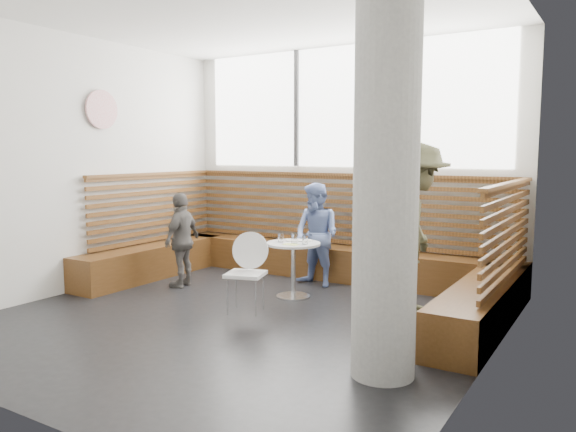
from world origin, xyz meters
The scene contains 15 objects.
room centered at (0.00, 0.00, 1.60)m, with size 5.00×5.00×3.20m.
booth centered at (0.00, 1.77, 0.41)m, with size 5.00×2.50×1.44m.
concrete_column centered at (1.85, -0.60, 1.60)m, with size 0.50×0.50×3.20m, color gray.
wall_art centered at (-2.46, 0.40, 2.30)m, with size 0.50×0.50×0.03m, color white.
cafe_table centered at (0.02, 1.09, 0.48)m, with size 0.65×0.65×0.67m.
cafe_chair centered at (-0.10, 0.33, 0.51)m, with size 0.42×0.41×0.87m.
adult_man centered at (1.49, 1.18, 0.93)m, with size 1.20×0.69×1.86m, color #47472F.
child_back centered at (-0.02, 1.75, 0.68)m, with size 0.66×0.51×1.35m, color #6C82BC.
child_left centered at (-1.51, 0.82, 0.62)m, with size 0.72×0.30×1.23m, color #5B5753.
plate_near centered at (-0.05, 1.20, 0.68)m, with size 0.19×0.19×0.01m, color white.
plate_far centered at (0.08, 1.26, 0.68)m, with size 0.19×0.19×0.01m, color white.
glass_left centered at (-0.14, 1.05, 0.72)m, with size 0.07×0.07×0.10m, color white.
glass_mid centered at (0.06, 1.04, 0.73)m, with size 0.07×0.07×0.12m, color white.
glass_right centered at (0.20, 1.06, 0.72)m, with size 0.07×0.07×0.10m, color white.
menu_card centered at (0.07, 0.95, 0.67)m, with size 0.18×0.13×0.00m, color #A5C64C.
Camera 1 is at (3.43, -4.63, 1.76)m, focal length 35.00 mm.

